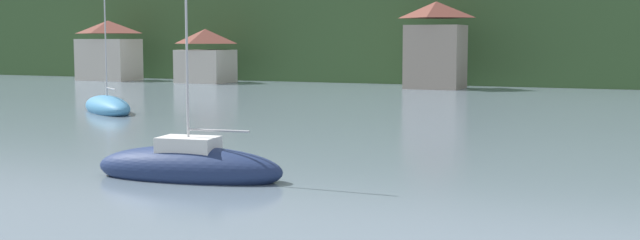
# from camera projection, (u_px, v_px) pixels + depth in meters

# --- Properties ---
(wooded_hillside) EXTENTS (352.00, 75.77, 32.06)m
(wooded_hillside) POSITION_uv_depth(u_px,v_px,m) (626.00, 34.00, 118.28)
(wooded_hillside) COLOR #38562D
(wooded_hillside) RESTS_ON ground_plane
(shore_building_west) EXTENTS (7.04, 4.61, 7.11)m
(shore_building_west) POSITION_uv_depth(u_px,v_px,m) (109.00, 51.00, 95.25)
(shore_building_west) COLOR beige
(shore_building_west) RESTS_ON ground_plane
(shore_building_westcentral) EXTENTS (5.87, 4.94, 6.05)m
(shore_building_westcentral) POSITION_uv_depth(u_px,v_px,m) (206.00, 56.00, 90.16)
(shore_building_westcentral) COLOR beige
(shore_building_westcentral) RESTS_ON ground_plane
(shore_building_central) EXTENTS (5.66, 4.89, 8.64)m
(shore_building_central) POSITION_uv_depth(u_px,v_px,m) (436.00, 46.00, 79.43)
(shore_building_central) COLOR gray
(shore_building_central) RESTS_ON ground_plane
(sailboat_far_2) EXTENTS (7.51, 6.57, 8.60)m
(sailboat_far_2) POSITION_uv_depth(u_px,v_px,m) (107.00, 107.00, 54.00)
(sailboat_far_2) COLOR teal
(sailboat_far_2) RESTS_ON ground_plane
(sailboat_mid_8) EXTENTS (7.26, 3.04, 9.25)m
(sailboat_mid_8) POSITION_uv_depth(u_px,v_px,m) (189.00, 167.00, 28.29)
(sailboat_mid_8) COLOR navy
(sailboat_mid_8) RESTS_ON ground_plane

